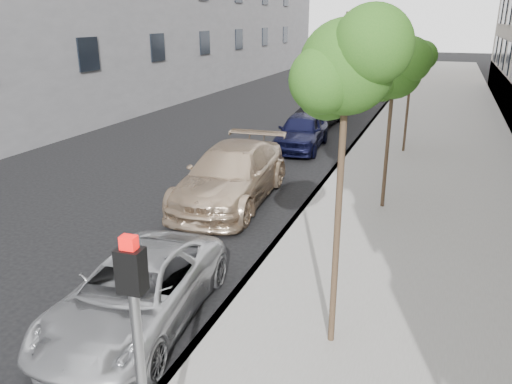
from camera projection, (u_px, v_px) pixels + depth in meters
The scene contains 12 objects.
ground at pixel (110, 357), 7.87m from camera, with size 160.00×160.00×0.00m, color black.
sidewalk at pixel (439, 113), 27.63m from camera, with size 6.40×72.00×0.14m, color gray.
curb at pixel (382, 110), 28.67m from camera, with size 0.15×72.00×0.14m, color #9E9B93.
tree_near at pixel (349, 68), 6.66m from camera, with size 1.65×1.45×5.13m.
tree_mid at pixel (395, 71), 12.62m from camera, with size 1.75×1.55×4.53m.
tree_far at pixel (413, 63), 18.47m from camera, with size 1.71×1.51×4.18m.
signal_pole at pixel (139, 351), 4.68m from camera, with size 0.25×0.19×3.15m.
minivan at pixel (136, 293), 8.56m from camera, with size 2.03×4.40×1.22m, color #B8BABD.
suv at pixel (231, 175), 14.34m from camera, with size 2.25×5.53×1.60m, color #C9AE8F.
sedan_blue at pixel (302, 131), 20.22m from camera, with size 1.71×4.24×1.44m, color black.
sedan_black at pixel (320, 112), 24.61m from camera, with size 1.46×4.18×1.38m, color black.
sedan_rear at pixel (340, 95), 29.40m from camera, with size 2.11×5.18×1.50m, color #929499.
Camera 1 is at (4.47, -5.34, 5.07)m, focal length 35.00 mm.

